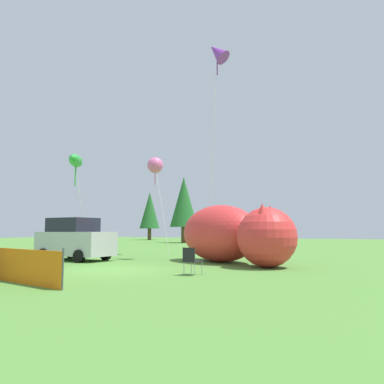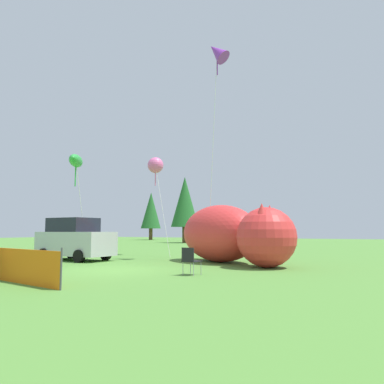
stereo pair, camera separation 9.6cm
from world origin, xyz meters
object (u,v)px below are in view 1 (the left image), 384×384
object	(u,v)px
parked_car	(75,240)
folding_chair	(191,259)
kite_green_fish	(76,161)
kite_purple_delta	(217,53)
inflatable_cat	(230,236)
kite_pink_octopus	(155,165)

from	to	relation	value
parked_car	folding_chair	size ratio (longest dim) A/B	4.57
folding_chair	kite_green_fish	distance (m)	9.31
kite_purple_delta	parked_car	bearing A→B (deg)	-153.05
parked_car	inflatable_cat	world-z (taller)	inflatable_cat
kite_purple_delta	kite_pink_octopus	xyz separation A→B (m)	(-5.03, 1.88, -5.52)
parked_car	inflatable_cat	size ratio (longest dim) A/B	0.62
kite_purple_delta	kite_green_fish	bearing A→B (deg)	-147.44
kite_pink_octopus	parked_car	bearing A→B (deg)	-106.63
folding_chair	inflatable_cat	bearing A→B (deg)	14.01
inflatable_cat	kite_purple_delta	size ratio (longest dim) A/B	0.58
inflatable_cat	kite_pink_octopus	world-z (taller)	kite_pink_octopus
inflatable_cat	kite_purple_delta	world-z (taller)	kite_purple_delta
kite_green_fish	folding_chair	bearing A→B (deg)	-18.31
folding_chair	inflatable_cat	xyz separation A→B (m)	(-0.42, 5.01, 0.72)
inflatable_cat	kite_green_fish	distance (m)	8.59
folding_chair	kite_purple_delta	size ratio (longest dim) A/B	0.08
kite_pink_octopus	kite_purple_delta	bearing A→B (deg)	-20.49
inflatable_cat	kite_pink_octopus	size ratio (longest dim) A/B	1.13
kite_green_fish	kite_purple_delta	bearing A→B (deg)	32.56
kite_pink_octopus	folding_chair	bearing A→B (deg)	-51.57
kite_pink_octopus	kite_green_fish	size ratio (longest dim) A/B	1.13
parked_car	kite_pink_octopus	bearing A→B (deg)	78.29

